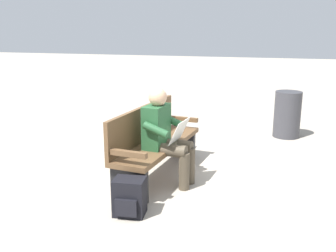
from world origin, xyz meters
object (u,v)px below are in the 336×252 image
at_px(bench_near, 153,141).
at_px(backpack, 129,197).
at_px(trash_bin, 287,114).
at_px(person_seated, 165,134).

bearing_deg(bench_near, backpack, 11.60).
height_order(backpack, trash_bin, trash_bin).
height_order(bench_near, trash_bin, bench_near).
distance_m(person_seated, trash_bin, 2.95).
height_order(person_seated, trash_bin, person_seated).
bearing_deg(person_seated, backpack, -0.65).
bearing_deg(trash_bin, person_seated, -30.03).
relative_size(bench_near, trash_bin, 2.31).
distance_m(bench_near, backpack, 1.14).
xyz_separation_m(bench_near, trash_bin, (-2.35, 1.68, -0.06)).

